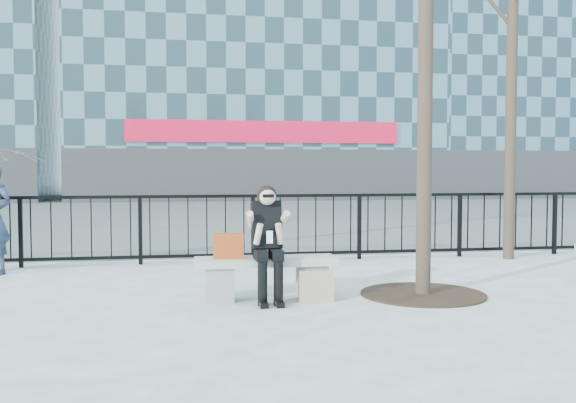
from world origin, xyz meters
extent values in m
plane|color=gray|center=(0.00, 0.00, 0.00)|extent=(120.00, 120.00, 0.00)
cube|color=#474747|center=(0.00, 15.00, 0.00)|extent=(60.00, 23.00, 0.01)
cube|color=black|center=(0.00, 3.00, 1.08)|extent=(14.00, 0.05, 0.05)
cube|color=black|center=(0.00, 3.00, 0.12)|extent=(14.00, 0.05, 0.05)
cube|color=#2D2D30|center=(3.00, 21.96, 1.20)|extent=(18.00, 0.08, 2.40)
cube|color=red|center=(3.00, 21.90, 3.20)|extent=(12.60, 0.12, 1.00)
cube|color=slate|center=(20.00, 27.00, 10.00)|extent=(16.00, 10.00, 20.00)
cylinder|color=black|center=(4.50, 2.60, 3.50)|extent=(0.18, 0.18, 7.00)
cylinder|color=black|center=(1.90, -0.10, 0.01)|extent=(1.50, 1.50, 0.02)
cube|color=slate|center=(-0.55, 0.00, 0.20)|extent=(0.32, 0.38, 0.40)
cube|color=slate|center=(0.55, 0.00, 0.20)|extent=(0.32, 0.38, 0.40)
cube|color=gray|center=(0.00, 0.00, 0.45)|extent=(1.65, 0.46, 0.09)
cube|color=#A03913|center=(-0.44, 0.02, 0.63)|extent=(0.36, 0.18, 0.29)
cube|color=#C2AD89|center=(0.54, -0.29, 0.18)|extent=(0.39, 0.18, 0.36)
camera|label=1|loc=(-1.02, -7.38, 1.54)|focal=40.00mm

